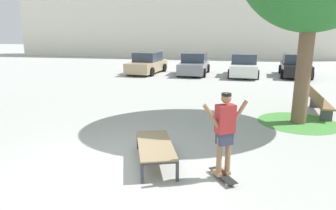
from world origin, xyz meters
TOP-DOWN VIEW (x-y plane):
  - ground_plane at (0.00, 0.00)m, footprint 120.00×120.00m
  - building_facade at (-3.76, 30.49)m, footprint 38.73×4.00m
  - skate_box at (0.73, 0.40)m, footprint 1.34×2.04m
  - skateboard at (2.25, -0.09)m, footprint 0.60×0.78m
  - skater at (2.25, -0.09)m, footprint 0.88×0.61m
  - grass_patch_near_right at (4.62, 4.36)m, footprint 2.58×2.58m
  - car_tan at (-3.41, 15.14)m, footprint 2.29×4.37m
  - car_grey at (-0.04, 15.25)m, footprint 2.02×4.25m
  - car_white at (3.33, 15.03)m, footprint 2.08×4.28m
  - car_black at (6.70, 15.55)m, footprint 2.25×4.36m
  - park_bench at (5.58, 5.70)m, footprint 0.62×2.43m

SIDE VIEW (x-z plane):
  - ground_plane at x=0.00m, z-range 0.00..0.00m
  - grass_patch_near_right at x=4.62m, z-range 0.00..0.01m
  - skateboard at x=2.25m, z-range 0.03..0.12m
  - skate_box at x=0.73m, z-range 0.18..0.64m
  - park_bench at x=5.58m, z-range 0.03..0.86m
  - car_tan at x=-3.41m, z-range -0.06..1.44m
  - car_grey at x=-0.04m, z-range -0.06..1.44m
  - car_white at x=3.33m, z-range -0.06..1.44m
  - car_black at x=6.70m, z-range -0.06..1.44m
  - skater at x=2.25m, z-range 0.22..1.92m
  - building_facade at x=-3.76m, z-range 0.00..11.07m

